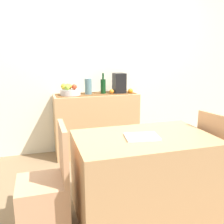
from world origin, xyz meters
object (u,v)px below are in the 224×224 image
at_px(open_book, 142,137).
at_px(chair_near_window, 45,202).
at_px(sideboard_console, 96,124).
at_px(fruit_bowl, 70,92).
at_px(ceramic_vase, 88,87).
at_px(chair_by_corner, 222,174).
at_px(coffee_maker, 119,83).
at_px(dining_table, 143,176).
at_px(wine_bottle, 103,86).

relative_size(open_book, chair_near_window, 0.31).
relative_size(sideboard_console, fruit_bowl, 4.23).
bearing_deg(ceramic_vase, chair_by_corner, -55.66).
height_order(coffee_maker, dining_table, coffee_maker).
height_order(wine_bottle, chair_by_corner, wine_bottle).
xyz_separation_m(dining_table, chair_by_corner, (0.86, -0.00, -0.10)).
relative_size(ceramic_vase, dining_table, 0.19).
xyz_separation_m(fruit_bowl, coffee_maker, (0.70, 0.00, 0.10)).
bearing_deg(fruit_bowl, wine_bottle, 0.00).
xyz_separation_m(coffee_maker, ceramic_vase, (-0.45, 0.00, -0.03)).
distance_m(fruit_bowl, chair_near_window, 1.71).
xyz_separation_m(coffee_maker, open_book, (-0.30, -1.55, -0.27)).
distance_m(coffee_maker, chair_near_window, 2.04).
height_order(sideboard_console, chair_by_corner, chair_by_corner).
height_order(wine_bottle, coffee_maker, wine_bottle).
bearing_deg(chair_by_corner, coffee_maker, 111.17).
bearing_deg(wine_bottle, sideboard_console, 180.00).
bearing_deg(chair_by_corner, ceramic_vase, 124.34).
xyz_separation_m(ceramic_vase, open_book, (0.15, -1.55, -0.24)).
bearing_deg(coffee_maker, wine_bottle, 180.00).
bearing_deg(sideboard_console, dining_table, -87.21).
height_order(wine_bottle, dining_table, wine_bottle).
distance_m(wine_bottle, chair_by_corner, 1.88).
distance_m(fruit_bowl, chair_by_corner, 2.10).
distance_m(open_book, chair_near_window, 0.96).
relative_size(sideboard_console, chair_by_corner, 1.31).
distance_m(sideboard_console, chair_near_window, 1.72).
height_order(chair_near_window, chair_by_corner, same).
relative_size(fruit_bowl, coffee_maker, 0.98).
relative_size(fruit_bowl, wine_bottle, 0.95).
relative_size(sideboard_console, dining_table, 0.99).
relative_size(fruit_bowl, open_book, 0.99).
bearing_deg(dining_table, ceramic_vase, 96.81).
xyz_separation_m(open_book, chair_near_window, (-0.82, 0.03, -0.48)).
bearing_deg(open_book, dining_table, 48.67).
xyz_separation_m(sideboard_console, wine_bottle, (0.11, 0.00, 0.55)).
relative_size(sideboard_console, open_book, 4.20).
xyz_separation_m(ceramic_vase, chair_near_window, (-0.68, -1.52, -0.72)).
height_order(dining_table, chair_by_corner, chair_by_corner).
distance_m(sideboard_console, coffee_maker, 0.68).
xyz_separation_m(sideboard_console, open_book, (0.04, -1.55, 0.31)).
bearing_deg(chair_by_corner, wine_bottle, 118.52).
height_order(ceramic_vase, dining_table, ceramic_vase).
bearing_deg(chair_near_window, sideboard_console, 62.69).
bearing_deg(wine_bottle, ceramic_vase, 180.00).
relative_size(coffee_maker, chair_near_window, 0.32).
relative_size(fruit_bowl, ceramic_vase, 1.26).
xyz_separation_m(ceramic_vase, chair_by_corner, (1.04, -1.52, -0.72)).
xyz_separation_m(sideboard_console, chair_by_corner, (0.93, -1.52, -0.17)).
bearing_deg(chair_by_corner, open_book, -178.41).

